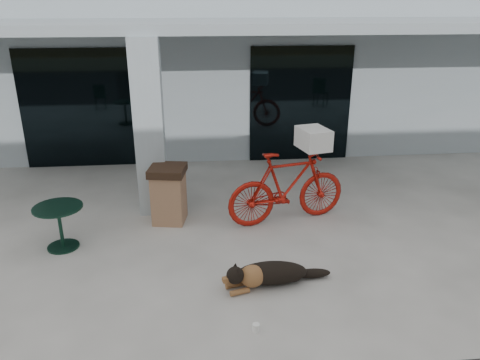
{
  "coord_description": "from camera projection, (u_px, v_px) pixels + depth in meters",
  "views": [
    {
      "loc": [
        -0.7,
        -5.78,
        3.7
      ],
      "look_at": [
        -0.02,
        1.11,
        1.0
      ],
      "focal_mm": 35.0,
      "sensor_mm": 36.0,
      "label": 1
    }
  ],
  "objects": [
    {
      "name": "ground",
      "position": [
        249.0,
        272.0,
        6.77
      ],
      "size": [
        80.0,
        80.0,
        0.0
      ],
      "primitive_type": "plane",
      "color": "beige",
      "rests_on": "ground"
    },
    {
      "name": "building",
      "position": [
        216.0,
        51.0,
        13.84
      ],
      "size": [
        22.0,
        7.0,
        4.5
      ],
      "primitive_type": "cube",
      "color": "#9FACB4",
      "rests_on": "ground"
    },
    {
      "name": "storefront_glass_left",
      "position": [
        84.0,
        109.0,
        10.6
      ],
      "size": [
        2.8,
        0.06,
        2.7
      ],
      "primitive_type": "cube",
      "color": "black",
      "rests_on": "ground"
    },
    {
      "name": "storefront_glass_right",
      "position": [
        300.0,
        105.0,
        11.06
      ],
      "size": [
        2.4,
        0.06,
        2.7
      ],
      "primitive_type": "cube",
      "color": "black",
      "rests_on": "ground"
    },
    {
      "name": "column",
      "position": [
        149.0,
        129.0,
        8.2
      ],
      "size": [
        0.5,
        0.5,
        3.12
      ],
      "primitive_type": "cube",
      "color": "#9FACB4",
      "rests_on": "ground"
    },
    {
      "name": "overhang",
      "position": [
        228.0,
        26.0,
        8.94
      ],
      "size": [
        22.0,
        2.8,
        0.18
      ],
      "primitive_type": "cube",
      "color": "#9FACB4",
      "rests_on": "column"
    },
    {
      "name": "bicycle",
      "position": [
        287.0,
        187.0,
        8.09
      ],
      "size": [
        2.25,
        1.1,
        1.3
      ],
      "primitive_type": "imported",
      "rotation": [
        0.0,
        0.0,
        1.8
      ],
      "color": "#A9170D",
      "rests_on": "ground"
    },
    {
      "name": "laundry_basket",
      "position": [
        313.0,
        139.0,
        7.93
      ],
      "size": [
        0.57,
        0.68,
        0.35
      ],
      "primitive_type": "cube",
      "rotation": [
        0.0,
        0.0,
        1.8
      ],
      "color": "white",
      "rests_on": "bicycle"
    },
    {
      "name": "dog",
      "position": [
        272.0,
        272.0,
        6.41
      ],
      "size": [
        1.21,
        0.67,
        0.38
      ],
      "primitive_type": null,
      "rotation": [
        0.0,
        0.0,
        0.27
      ],
      "color": "black",
      "rests_on": "ground"
    },
    {
      "name": "cup_near_dog",
      "position": [
        256.0,
        328.0,
        5.54
      ],
      "size": [
        0.09,
        0.09,
        0.11
      ],
      "primitive_type": "cylinder",
      "rotation": [
        0.0,
        0.0,
        0.04
      ],
      "color": "white",
      "rests_on": "ground"
    },
    {
      "name": "cafe_table_near",
      "position": [
        61.0,
        227.0,
        7.31
      ],
      "size": [
        0.83,
        0.83,
        0.71
      ],
      "primitive_type": null,
      "rotation": [
        0.0,
        0.0,
        0.11
      ],
      "color": "#113123",
      "rests_on": "ground"
    },
    {
      "name": "trash_receptacle",
      "position": [
        169.0,
        194.0,
        8.14
      ],
      "size": [
        0.69,
        0.69,
        1.02
      ],
      "primitive_type": null,
      "rotation": [
        0.0,
        0.0,
        -0.17
      ],
      "color": "#91694B",
      "rests_on": "ground"
    }
  ]
}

